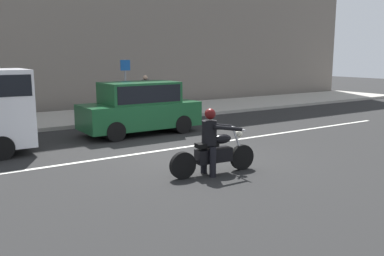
{
  "coord_description": "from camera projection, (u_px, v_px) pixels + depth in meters",
  "views": [
    {
      "loc": [
        -5.86,
        -9.17,
        2.69
      ],
      "look_at": [
        -0.08,
        -0.52,
        0.85
      ],
      "focal_mm": 38.53,
      "sensor_mm": 36.0,
      "label": 1
    }
  ],
  "objects": [
    {
      "name": "ground_plane",
      "position": [
        184.0,
        156.0,
        11.19
      ],
      "size": [
        80.0,
        80.0,
        0.0
      ],
      "primitive_type": "plane",
      "color": "#242424"
    },
    {
      "name": "sidewalk_slab",
      "position": [
        84.0,
        117.0,
        17.72
      ],
      "size": [
        40.0,
        4.4,
        0.14
      ],
      "primitive_type": "cube",
      "color": "#A8A399",
      "rests_on": "ground_plane"
    },
    {
      "name": "lane_marking_stripe",
      "position": [
        189.0,
        146.0,
        12.34
      ],
      "size": [
        18.0,
        0.14,
        0.01
      ],
      "primitive_type": "cube",
      "color": "silver",
      "rests_on": "ground_plane"
    },
    {
      "name": "motorcycle_with_rider_black_leather",
      "position": [
        213.0,
        147.0,
        9.37
      ],
      "size": [
        2.19,
        0.7,
        1.53
      ],
      "color": "black",
      "rests_on": "ground_plane"
    },
    {
      "name": "parked_hatchback_forest_green",
      "position": [
        140.0,
        107.0,
        14.21
      ],
      "size": [
        4.05,
        1.76,
        1.8
      ],
      "color": "#164C28",
      "rests_on": "ground_plane"
    },
    {
      "name": "street_sign_post",
      "position": [
        126.0,
        82.0,
        17.36
      ],
      "size": [
        0.44,
        0.08,
        2.4
      ],
      "color": "gray",
      "rests_on": "sidewalk_slab"
    },
    {
      "name": "pedestrian_bystander",
      "position": [
        146.0,
        91.0,
        18.85
      ],
      "size": [
        0.34,
        0.34,
        1.67
      ],
      "color": "black",
      "rests_on": "sidewalk_slab"
    }
  ]
}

